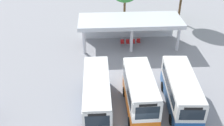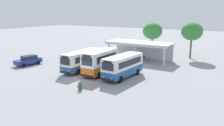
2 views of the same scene
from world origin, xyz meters
name	(u,v)px [view 1 (image 1 of 2)]	position (x,y,z in m)	size (l,w,h in m)	color
city_bus_nearest_orange	(97,93)	(-3.21, 3.41, 1.68)	(2.31, 7.92, 3.01)	black
city_bus_second_in_row	(140,92)	(0.38, 2.97, 1.91)	(2.38, 6.57, 3.49)	black
city_bus_middle_cream	(181,90)	(3.97, 3.28, 1.71)	(2.74, 7.48, 3.08)	black
terminal_canopy	(130,23)	(0.93, 15.69, 2.58)	(12.34, 4.72, 3.40)	silver
waiting_chair_end_by_column	(122,42)	(0.00, 14.74, 0.52)	(0.45, 0.45, 0.86)	slate
waiting_chair_second_from_end	(128,42)	(0.67, 14.71, 0.52)	(0.45, 0.45, 0.86)	slate
waiting_chair_middle_seat	(133,42)	(1.34, 14.72, 0.52)	(0.45, 0.45, 0.86)	slate
waiting_chair_fourth_seat	(138,41)	(2.01, 14.84, 0.52)	(0.45, 0.45, 0.86)	slate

